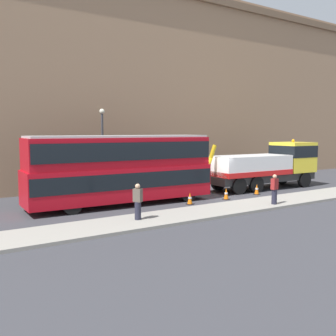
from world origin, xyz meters
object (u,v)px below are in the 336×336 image
object	(u,v)px
traffic_cone_near_bus	(190,199)
street_lamp	(102,143)
recovery_tow_truck	(267,165)
pedestrian_onlooker	(138,202)
traffic_cone_near_truck	(257,189)
double_decker_bus	(122,167)
pedestrian_bystander	(274,190)
traffic_cone_midway	(226,194)

from	to	relation	value
traffic_cone_near_bus	street_lamp	size ratio (longest dim) A/B	0.12
recovery_tow_truck	pedestrian_onlooker	xyz separation A→B (m)	(-13.51, -4.38, -0.77)
recovery_tow_truck	traffic_cone_near_truck	distance (m)	3.55
double_decker_bus	pedestrian_onlooker	size ratio (longest dim) A/B	6.50
traffic_cone_near_truck	street_lamp	size ratio (longest dim) A/B	0.12
traffic_cone_near_truck	traffic_cone_near_bus	bearing A→B (deg)	-176.11
pedestrian_bystander	traffic_cone_midway	distance (m)	3.41
traffic_cone_near_bus	traffic_cone_near_truck	distance (m)	5.96
traffic_cone_near_truck	street_lamp	bearing A→B (deg)	142.59
pedestrian_onlooker	street_lamp	world-z (taller)	street_lamp
traffic_cone_near_truck	street_lamp	distance (m)	11.07
pedestrian_bystander	street_lamp	bearing A→B (deg)	23.96
double_decker_bus	pedestrian_bystander	distance (m)	8.85
recovery_tow_truck	traffic_cone_midway	xyz separation A→B (m)	(-5.86, -1.98, -1.42)
double_decker_bus	traffic_cone_near_bus	xyz separation A→B (m)	(3.39, -2.07, -1.89)
traffic_cone_midway	traffic_cone_near_truck	world-z (taller)	same
traffic_cone_midway	traffic_cone_near_truck	size ratio (longest dim) A/B	1.00
recovery_tow_truck	traffic_cone_midway	bearing A→B (deg)	-159.16
traffic_cone_near_truck	street_lamp	xyz separation A→B (m)	(-8.44, 6.45, 3.13)
traffic_cone_near_truck	traffic_cone_midway	bearing A→B (deg)	-173.89
recovery_tow_truck	pedestrian_onlooker	bearing A→B (deg)	-159.86
recovery_tow_truck	pedestrian_onlooker	size ratio (longest dim) A/B	5.96
street_lamp	pedestrian_bystander	bearing A→B (deg)	-58.74
double_decker_bus	traffic_cone_near_truck	distance (m)	9.68
recovery_tow_truck	traffic_cone_near_bus	xyz separation A→B (m)	(-8.75, -2.05, -1.42)
pedestrian_bystander	traffic_cone_near_bus	size ratio (longest dim) A/B	2.38
recovery_tow_truck	traffic_cone_near_truck	bearing A→B (deg)	-147.34
pedestrian_onlooker	traffic_cone_midway	xyz separation A→B (m)	(7.65, 2.40, -0.64)
street_lamp	traffic_cone_near_bus	bearing A→B (deg)	-70.08
traffic_cone_near_bus	street_lamp	world-z (taller)	street_lamp
recovery_tow_truck	traffic_cone_near_truck	xyz separation A→B (m)	(-2.80, -1.65, -1.42)
double_decker_bus	pedestrian_onlooker	xyz separation A→B (m)	(-1.36, -4.39, -1.25)
traffic_cone_near_bus	traffic_cone_midway	bearing A→B (deg)	1.53
recovery_tow_truck	street_lamp	xyz separation A→B (m)	(-11.24, 4.80, 1.71)
pedestrian_onlooker	pedestrian_bystander	bearing A→B (deg)	-35.66
recovery_tow_truck	street_lamp	size ratio (longest dim) A/B	1.75
pedestrian_onlooker	traffic_cone_near_truck	world-z (taller)	pedestrian_onlooker
traffic_cone_near_bus	traffic_cone_midway	xyz separation A→B (m)	(2.90, 0.08, 0.00)
pedestrian_bystander	recovery_tow_truck	bearing A→B (deg)	-51.73
traffic_cone_midway	pedestrian_onlooker	bearing A→B (deg)	-162.60
recovery_tow_truck	double_decker_bus	xyz separation A→B (m)	(-12.15, 0.02, 0.47)
pedestrian_onlooker	recovery_tow_truck	bearing A→B (deg)	-11.78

